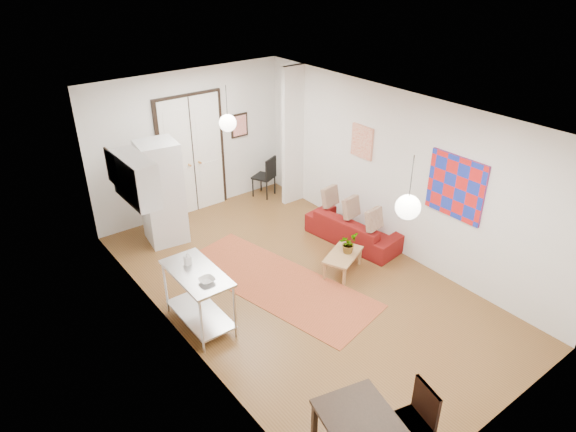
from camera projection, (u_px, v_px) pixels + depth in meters
floor at (299, 285)px, 8.44m from camera, size 7.00×7.00×0.00m
ceiling at (301, 113)px, 7.08m from camera, size 4.20×7.00×0.02m
wall_back at (190, 143)px, 10.21m from camera, size 4.20×0.02×2.90m
wall_front at (511, 328)px, 5.31m from camera, size 4.20×0.02×2.90m
wall_left at (174, 251)px, 6.63m from camera, size 0.02×7.00×2.90m
wall_right at (395, 173)px, 8.89m from camera, size 0.02×7.00×2.90m
double_doors at (193, 156)px, 10.30m from camera, size 1.44×0.06×2.50m
stub_partition at (293, 137)px, 10.54m from camera, size 0.50×0.10×2.90m
wall_cabinet at (136, 179)px, 7.57m from camera, size 0.35×1.00×0.70m
painting_popart at (456, 187)px, 7.90m from camera, size 0.05×1.00×1.00m
painting_abstract at (362, 142)px, 9.27m from camera, size 0.05×0.50×0.60m
poster_back at (240, 125)px, 10.74m from camera, size 0.40×0.03×0.50m
print_left at (113, 168)px, 7.81m from camera, size 0.03×0.44×0.54m
pendant_back at (228, 123)px, 8.78m from camera, size 0.30×0.30×0.80m
pendant_front at (408, 207)px, 5.98m from camera, size 0.30×0.30×0.80m
kilim_rug at (276, 283)px, 8.49m from camera, size 2.02×3.68×0.01m
sofa at (354, 229)px, 9.56m from camera, size 0.97×1.92×0.54m
coffee_table at (343, 256)px, 8.65m from camera, size 0.90×0.73×0.35m
potted_plant at (348, 243)px, 8.60m from camera, size 0.37×0.39×0.34m
kitchen_counter at (198, 291)px, 7.31m from camera, size 0.61×1.20×0.92m
bowl at (207, 280)px, 6.93m from camera, size 0.22×0.22×0.05m
soap_bottle at (187, 259)px, 7.29m from camera, size 0.09×0.09×0.19m
fridge at (162, 193)px, 9.31m from camera, size 0.77×0.77×1.94m
dining_chair_near at (404, 413)px, 5.51m from camera, size 0.50×0.64×0.88m
dining_chair_far at (404, 413)px, 5.51m from camera, size 0.50×0.64×0.88m
black_side_chair at (261, 172)px, 11.27m from camera, size 0.55×0.57×0.91m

